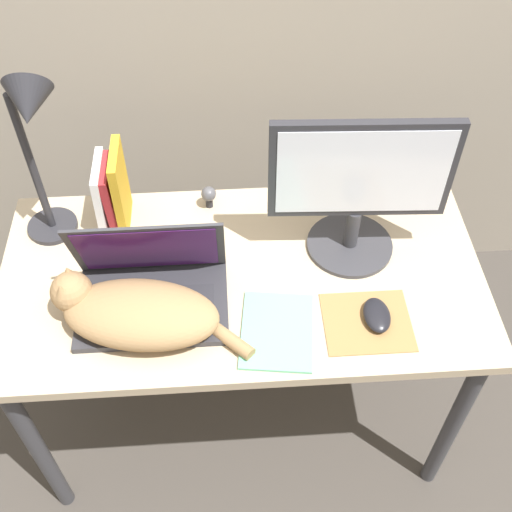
% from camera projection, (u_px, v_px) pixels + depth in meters
% --- Properties ---
extents(ground_plane, '(12.00, 12.00, 0.00)m').
position_uv_depth(ground_plane, '(251.00, 503.00, 1.94)').
color(ground_plane, '#3D3833').
extents(desk, '(1.21, 0.62, 0.72)m').
position_uv_depth(desk, '(242.00, 295.00, 1.67)').
color(desk, tan).
rests_on(desk, ground_plane).
extents(laptop, '(0.35, 0.24, 0.24)m').
position_uv_depth(laptop, '(152.00, 288.00, 1.51)').
color(laptop, '#2D2D33').
rests_on(laptop, desk).
extents(cat, '(0.46, 0.25, 0.13)m').
position_uv_depth(cat, '(134.00, 312.00, 1.45)').
color(cat, '#99754C').
rests_on(cat, desk).
extents(external_monitor, '(0.43, 0.22, 0.40)m').
position_uv_depth(external_monitor, '(359.00, 187.00, 1.50)').
color(external_monitor, '#333338').
rests_on(external_monitor, desk).
extents(mousepad, '(0.21, 0.18, 0.00)m').
position_uv_depth(mousepad, '(367.00, 322.00, 1.50)').
color(mousepad, olive).
rests_on(mousepad, desk).
extents(computer_mouse, '(0.06, 0.10, 0.03)m').
position_uv_depth(computer_mouse, '(377.00, 315.00, 1.50)').
color(computer_mouse, black).
rests_on(computer_mouse, mousepad).
extents(book_row, '(0.07, 0.15, 0.23)m').
position_uv_depth(book_row, '(112.00, 192.00, 1.64)').
color(book_row, white).
rests_on(book_row, desk).
extents(desk_lamp, '(0.17, 0.17, 0.49)m').
position_uv_depth(desk_lamp, '(33.00, 134.00, 1.44)').
color(desk_lamp, '#28282D').
rests_on(desk_lamp, desk).
extents(notepad, '(0.19, 0.24, 0.01)m').
position_uv_depth(notepad, '(277.00, 331.00, 1.48)').
color(notepad, '#6BBC93').
rests_on(notepad, desk).
extents(webcam, '(0.04, 0.04, 0.07)m').
position_uv_depth(webcam, '(209.00, 195.00, 1.73)').
color(webcam, '#232328').
rests_on(webcam, desk).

